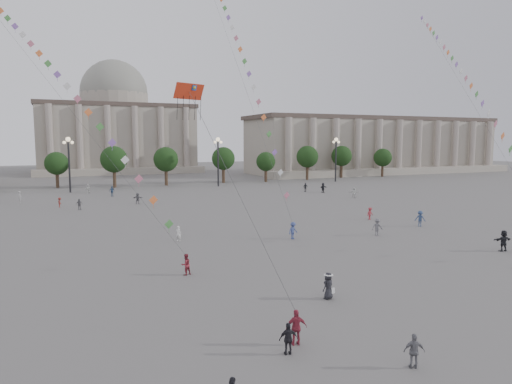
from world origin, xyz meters
name	(u,v)px	position (x,y,z in m)	size (l,w,h in m)	color
ground	(335,294)	(0.00, 0.00, 0.00)	(360.00, 360.00, 0.00)	#5A5855
hall_east	(375,145)	(75.00, 93.89, 8.43)	(84.00, 26.22, 17.20)	gray
hall_central	(116,127)	(0.00, 129.22, 14.23)	(48.30, 34.30, 35.50)	gray
tree_row	(142,161)	(0.00, 78.00, 5.39)	(137.12, 5.12, 8.00)	#3A2E1D
lamp_post_mid_west	(69,154)	(-15.00, 70.00, 7.35)	(2.00, 0.90, 10.65)	#262628
lamp_post_mid_east	(218,153)	(15.00, 70.00, 7.35)	(2.00, 0.90, 10.65)	#262628
lamp_post_far_east	(336,151)	(45.00, 70.00, 7.35)	(2.00, 0.90, 10.65)	#262628
person_crowd_0	(112,191)	(-8.19, 60.43, 0.93)	(1.09, 0.45, 1.85)	#304A6D
person_crowd_3	(504,241)	(20.43, 4.04, 0.97)	(1.79, 0.57, 1.93)	black
person_crowd_4	(88,188)	(-11.86, 67.66, 0.87)	(1.61, 0.51, 1.73)	silver
person_crowd_6	(377,227)	(14.24, 14.11, 0.91)	(1.17, 0.67, 1.82)	#5D5C61
person_crowd_7	(354,193)	(30.82, 42.05, 0.88)	(1.64, 0.52, 1.77)	silver
person_crowd_8	(370,213)	(19.57, 22.45, 0.78)	(1.01, 0.58, 1.56)	maroon
person_crowd_9	(323,188)	(29.79, 50.65, 0.95)	(1.76, 0.56, 1.90)	black
person_crowd_10	(20,197)	(-22.65, 56.91, 0.97)	(0.70, 0.46, 1.93)	#B1B0AD
person_crowd_12	(138,198)	(-5.39, 48.71, 0.88)	(1.62, 0.52, 1.75)	slate
person_crowd_13	(178,234)	(-5.75, 19.58, 0.78)	(0.57, 0.37, 1.55)	silver
person_crowd_14	(420,219)	(22.06, 16.33, 0.93)	(1.20, 0.69, 1.86)	navy
person_crowd_16	(79,204)	(-14.15, 45.59, 0.80)	(0.94, 0.39, 1.60)	#59585D
person_crowd_17	(60,202)	(-16.77, 49.35, 0.75)	(0.97, 0.56, 1.50)	maroon
person_crowd_21	(305,187)	(27.51, 53.52, 0.87)	(1.02, 0.42, 1.74)	#222428
tourist_0	(296,327)	(-5.82, -5.54, 0.89)	(1.05, 0.44, 1.79)	#98293C
tourist_3	(414,351)	(-2.13, -9.61, 0.78)	(0.92, 0.38, 1.57)	slate
tourist_4	(288,339)	(-6.64, -6.30, 0.77)	(0.90, 0.37, 1.54)	black
kite_flyer_0	(186,264)	(-7.91, 8.07, 0.80)	(0.78, 0.61, 1.60)	maroon
kite_flyer_1	(293,231)	(5.22, 16.00, 0.88)	(1.14, 0.65, 1.76)	#36447B
hat_person	(328,285)	(-0.87, -0.53, 0.89)	(0.97, 0.81, 1.70)	black
dragon_kite	(190,103)	(-8.04, 5.63, 12.47)	(2.26, 6.27, 16.36)	#B62A13
kite_train_west	(31,49)	(-18.62, 30.66, 19.64)	(20.59, 42.08, 58.21)	#3F3F3F
kite_train_mid	(220,1)	(5.54, 39.72, 29.72)	(1.35, 44.74, 68.72)	#3F3F3F
kite_train_east	(463,78)	(30.64, 19.04, 17.71)	(21.27, 38.28, 53.66)	#3F3F3F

